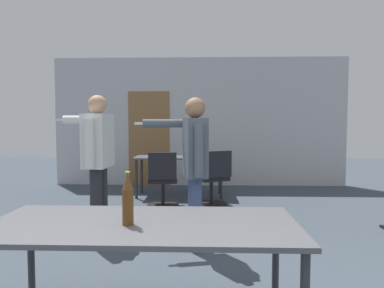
{
  "coord_description": "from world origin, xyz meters",
  "views": [
    {
      "loc": [
        0.09,
        -1.5,
        1.36
      ],
      "look_at": [
        -0.05,
        2.76,
        1.1
      ],
      "focal_mm": 32.0,
      "sensor_mm": 36.0,
      "label": 1
    }
  ],
  "objects_px": {
    "office_chair_far_right": "(213,180)",
    "beer_bottle": "(128,200)",
    "person_far_watching": "(193,158)",
    "drink_cup": "(172,155)",
    "person_left_plaid": "(97,151)",
    "office_chair_mid_tucked": "(163,182)"
  },
  "relations": [
    {
      "from": "person_far_watching",
      "to": "person_left_plaid",
      "type": "relative_size",
      "value": 0.96
    },
    {
      "from": "office_chair_far_right",
      "to": "beer_bottle",
      "type": "xyz_separation_m",
      "value": [
        -0.62,
        -3.53,
        0.46
      ]
    },
    {
      "from": "drink_cup",
      "to": "person_left_plaid",
      "type": "bearing_deg",
      "value": -109.36
    },
    {
      "from": "person_far_watching",
      "to": "drink_cup",
      "type": "xyz_separation_m",
      "value": [
        -0.47,
        2.56,
        -0.21
      ]
    },
    {
      "from": "person_far_watching",
      "to": "office_chair_far_right",
      "type": "xyz_separation_m",
      "value": [
        0.27,
        1.95,
        -0.56
      ]
    },
    {
      "from": "person_far_watching",
      "to": "drink_cup",
      "type": "height_order",
      "value": "person_far_watching"
    },
    {
      "from": "person_left_plaid",
      "to": "office_chair_mid_tucked",
      "type": "bearing_deg",
      "value": -24.13
    },
    {
      "from": "office_chair_mid_tucked",
      "to": "office_chair_far_right",
      "type": "bearing_deg",
      "value": 3.64
    },
    {
      "from": "office_chair_far_right",
      "to": "beer_bottle",
      "type": "bearing_deg",
      "value": -124.66
    },
    {
      "from": "person_far_watching",
      "to": "beer_bottle",
      "type": "distance_m",
      "value": 1.62
    },
    {
      "from": "beer_bottle",
      "to": "drink_cup",
      "type": "height_order",
      "value": "beer_bottle"
    },
    {
      "from": "person_far_watching",
      "to": "person_left_plaid",
      "type": "distance_m",
      "value": 1.29
    },
    {
      "from": "person_left_plaid",
      "to": "office_chair_mid_tucked",
      "type": "xyz_separation_m",
      "value": [
        0.65,
        1.31,
        -0.6
      ]
    },
    {
      "from": "office_chair_far_right",
      "to": "drink_cup",
      "type": "relative_size",
      "value": 10.51
    },
    {
      "from": "person_far_watching",
      "to": "person_left_plaid",
      "type": "bearing_deg",
      "value": 55.3
    },
    {
      "from": "beer_bottle",
      "to": "office_chair_far_right",
      "type": "bearing_deg",
      "value": 79.98
    },
    {
      "from": "office_chair_far_right",
      "to": "drink_cup",
      "type": "height_order",
      "value": "office_chair_far_right"
    },
    {
      "from": "person_left_plaid",
      "to": "office_chair_far_right",
      "type": "bearing_deg",
      "value": -43.24
    },
    {
      "from": "person_left_plaid",
      "to": "drink_cup",
      "type": "xyz_separation_m",
      "value": [
        0.72,
        2.05,
        -0.23
      ]
    },
    {
      "from": "office_chair_far_right",
      "to": "beer_bottle",
      "type": "relative_size",
      "value": 2.82
    },
    {
      "from": "office_chair_far_right",
      "to": "drink_cup",
      "type": "distance_m",
      "value": 1.02
    },
    {
      "from": "office_chair_far_right",
      "to": "office_chair_mid_tucked",
      "type": "bearing_deg",
      "value": 164.84
    }
  ]
}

